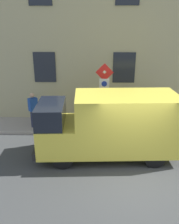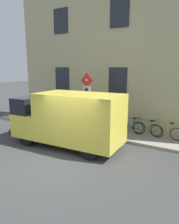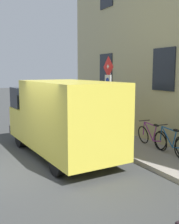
# 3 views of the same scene
# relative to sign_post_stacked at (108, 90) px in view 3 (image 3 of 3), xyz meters

# --- Properties ---
(ground_plane) EXTENTS (80.00, 80.00, 0.00)m
(ground_plane) POSITION_rel_sign_post_stacked_xyz_m (-3.32, -1.02, -2.13)
(ground_plane) COLOR #3B3D3D
(sidewalk_slab) EXTENTS (1.88, 16.45, 0.14)m
(sidewalk_slab) POSITION_rel_sign_post_stacked_xyz_m (0.74, -1.02, -2.06)
(sidewalk_slab) COLOR gray
(sidewalk_slab) RESTS_ON ground_plane
(building_facade) EXTENTS (0.75, 14.45, 8.97)m
(building_facade) POSITION_rel_sign_post_stacked_xyz_m (2.02, -1.02, 2.36)
(building_facade) COLOR #BAB286
(building_facade) RESTS_ON ground_plane
(sign_post_stacked) EXTENTS (0.16, 0.56, 3.08)m
(sign_post_stacked) POSITION_rel_sign_post_stacked_xyz_m (0.00, 0.00, 0.00)
(sign_post_stacked) COLOR #474C47
(sign_post_stacked) RESTS_ON sidewalk_slab
(delivery_van) EXTENTS (2.30, 5.43, 2.50)m
(delivery_van) POSITION_rel_sign_post_stacked_xyz_m (-1.90, -0.18, -0.79)
(delivery_van) COLOR yellow
(delivery_van) RESTS_ON ground_plane
(bicycle_blue) EXTENTS (0.46, 1.71, 0.89)m
(bicycle_blue) POSITION_rel_sign_post_stacked_xyz_m (1.13, -2.05, -1.62)
(bicycle_blue) COLOR black
(bicycle_blue) RESTS_ON sidewalk_slab
(bicycle_purple) EXTENTS (0.46, 1.72, 0.89)m
(bicycle_purple) POSITION_rel_sign_post_stacked_xyz_m (1.13, -1.11, -1.62)
(bicycle_purple) COLOR black
(bicycle_purple) RESTS_ON sidewalk_slab
(pedestrian) EXTENTS (0.46, 0.47, 1.72)m
(pedestrian) POSITION_rel_sign_post_stacked_xyz_m (0.46, 3.39, -1.06)
(pedestrian) COLOR #262B47
(pedestrian) RESTS_ON sidewalk_slab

